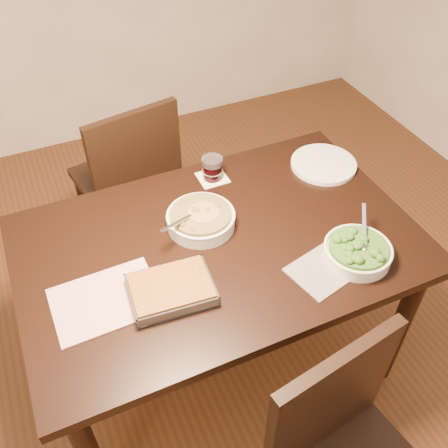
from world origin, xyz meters
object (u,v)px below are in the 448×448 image
object	(u,v)px
table	(219,259)
stew_bowl	(201,219)
dinner_plate	(323,164)
broccoli_bowl	(358,251)
baking_dish	(171,290)
chair_far	(130,176)
wine_tumbler	(212,168)

from	to	relation	value
table	stew_bowl	distance (m)	0.17
table	stew_bowl	size ratio (longest dim) A/B	5.36
stew_bowl	dinner_plate	bearing A→B (deg)	11.46
broccoli_bowl	baking_dish	xyz separation A→B (m)	(-0.63, 0.11, -0.01)
dinner_plate	chair_far	world-z (taller)	chair_far
table	dinner_plate	bearing A→B (deg)	21.11
table	baking_dish	xyz separation A→B (m)	(-0.23, -0.16, 0.12)
table	dinner_plate	distance (m)	0.62
baking_dish	stew_bowl	bearing A→B (deg)	55.98
dinner_plate	table	bearing A→B (deg)	-158.89
wine_tumbler	chair_far	xyz separation A→B (m)	(-0.24, 0.45, -0.29)
stew_bowl	broccoli_bowl	xyz separation A→B (m)	(0.42, -0.36, -0.00)
wine_tumbler	dinner_plate	bearing A→B (deg)	-14.33
chair_far	dinner_plate	bearing A→B (deg)	130.74
baking_dish	chair_far	size ratio (longest dim) A/B	0.30
stew_bowl	dinner_plate	size ratio (longest dim) A/B	0.97
chair_far	broccoli_bowl	bearing A→B (deg)	106.13
baking_dish	chair_far	world-z (taller)	chair_far
dinner_plate	chair_far	size ratio (longest dim) A/B	0.29
broccoli_bowl	baking_dish	size ratio (longest dim) A/B	0.88
broccoli_bowl	dinner_plate	bearing A→B (deg)	69.99
table	chair_far	distance (m)	0.81
broccoli_bowl	baking_dish	world-z (taller)	broccoli_bowl
dinner_plate	chair_far	xyz separation A→B (m)	(-0.70, 0.57, -0.24)
stew_bowl	baking_dish	world-z (taller)	stew_bowl
table	chair_far	world-z (taller)	chair_far
stew_bowl	chair_far	size ratio (longest dim) A/B	0.28
wine_tumbler	stew_bowl	bearing A→B (deg)	-121.82
chair_far	stew_bowl	bearing A→B (deg)	87.85
broccoli_bowl	dinner_plate	world-z (taller)	broccoli_bowl
stew_bowl	chair_far	bearing A→B (deg)	98.04
broccoli_bowl	dinner_plate	distance (m)	0.52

